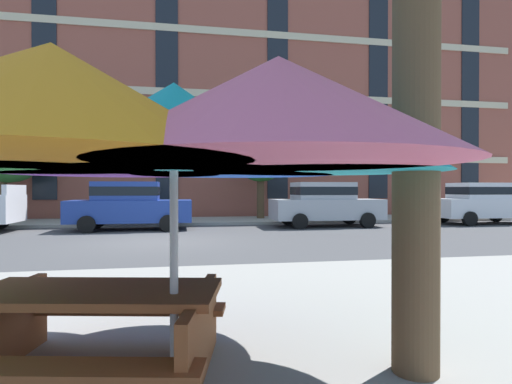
# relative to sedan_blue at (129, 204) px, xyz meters

# --- Properties ---
(ground_plane) EXTENTS (120.00, 120.00, 0.00)m
(ground_plane) POSITION_rel_sedan_blue_xyz_m (1.18, -3.70, -0.95)
(ground_plane) COLOR #424244
(sidewalk_far) EXTENTS (56.00, 3.60, 0.12)m
(sidewalk_far) POSITION_rel_sedan_blue_xyz_m (1.18, 3.10, -0.89)
(sidewalk_far) COLOR #9E998E
(sidewalk_far) RESTS_ON ground
(apartment_building) EXTENTS (39.90, 12.08, 12.80)m
(apartment_building) POSITION_rel_sedan_blue_xyz_m (1.18, 11.29, 5.45)
(apartment_building) COLOR #934C3D
(apartment_building) RESTS_ON ground
(sedan_blue) EXTENTS (4.40, 1.98, 1.78)m
(sedan_blue) POSITION_rel_sedan_blue_xyz_m (0.00, 0.00, 0.00)
(sedan_blue) COLOR navy
(sedan_blue) RESTS_ON ground
(sedan_silver) EXTENTS (4.40, 1.98, 1.78)m
(sedan_silver) POSITION_rel_sedan_blue_xyz_m (7.58, 0.00, 0.00)
(sedan_silver) COLOR #A8AAB2
(sedan_silver) RESTS_ON ground
(sedan_white) EXTENTS (4.40, 1.98, 1.78)m
(sedan_white) POSITION_rel_sedan_blue_xyz_m (14.77, 0.00, 0.00)
(sedan_white) COLOR silver
(sedan_white) RESTS_ON ground
(street_tree_left) EXTENTS (3.04, 3.04, 4.82)m
(street_tree_left) POSITION_rel_sedan_blue_xyz_m (-5.50, 3.57, 2.41)
(street_tree_left) COLOR brown
(street_tree_left) RESTS_ON ground
(street_tree_middle) EXTENTS (2.43, 2.57, 4.17)m
(street_tree_middle) POSITION_rel_sedan_blue_xyz_m (5.65, 3.51, 2.03)
(street_tree_middle) COLOR #4C3823
(street_tree_middle) RESTS_ON ground
(patio_umbrella) EXTENTS (4.05, 3.77, 2.27)m
(patio_umbrella) POSITION_rel_sedan_blue_xyz_m (1.84, -12.70, 0.97)
(patio_umbrella) COLOR silver
(patio_umbrella) RESTS_ON ground
(picnic_table) EXTENTS (2.07, 1.85, 0.77)m
(picnic_table) POSITION_rel_sedan_blue_xyz_m (1.26, -12.47, -0.46)
(picnic_table) COLOR brown
(picnic_table) RESTS_ON ground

